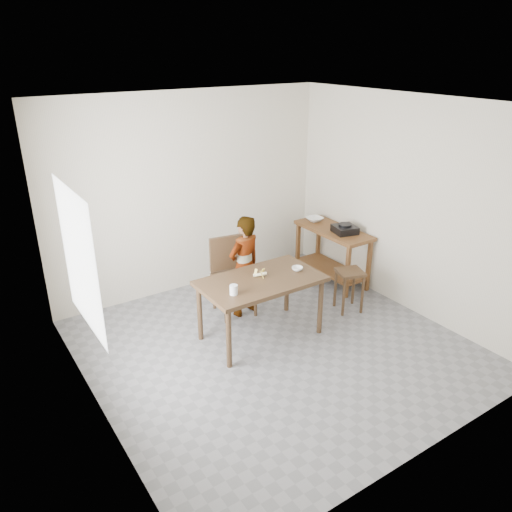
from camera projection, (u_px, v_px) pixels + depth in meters
floor at (275, 349)px, 5.75m from camera, size 4.00×4.00×0.04m
ceiling at (280, 102)px, 4.67m from camera, size 4.00×4.00×0.04m
wall_back at (190, 193)px, 6.76m from camera, size 4.00×0.04×2.70m
wall_front at (438, 320)px, 3.66m from camera, size 4.00×0.04×2.70m
wall_left at (82, 286)px, 4.18m from camera, size 0.04×4.00×2.70m
wall_right at (408, 206)px, 6.24m from camera, size 0.04×4.00×2.70m
window_pane at (79, 260)px, 4.30m from camera, size 0.02×1.10×1.30m
dining_table at (261, 308)px, 5.83m from camera, size 1.40×0.80×0.75m
prep_counter at (332, 255)px, 7.23m from camera, size 0.50×1.20×0.80m
child at (244, 266)px, 6.22m from camera, size 0.53×0.40×1.32m
dining_chair at (234, 278)px, 6.30m from camera, size 0.54×0.54×0.98m
stool at (349, 290)px, 6.45m from camera, size 0.40×0.40×0.56m
glass_tumbler at (234, 290)px, 5.31m from camera, size 0.09×0.09×0.11m
small_bowl at (297, 269)px, 5.89m from camera, size 0.16×0.16×0.04m
banana at (260, 274)px, 5.73m from camera, size 0.21×0.18×0.06m
serving_bowl at (315, 219)px, 7.36m from camera, size 0.24×0.24×0.06m
gas_burner at (345, 229)px, 6.90m from camera, size 0.36×0.36×0.10m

